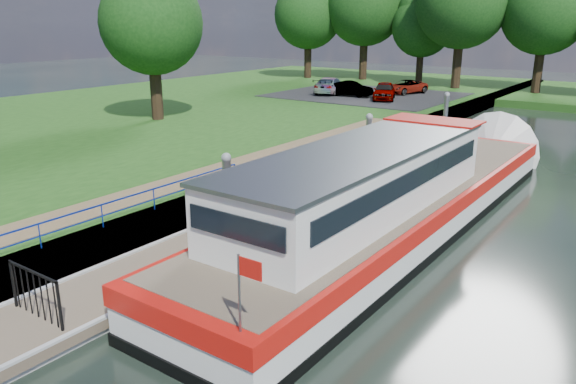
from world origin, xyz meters
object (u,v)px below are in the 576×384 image
Objects in this scene: pontoon at (309,203)px; car_a at (384,91)px; barge at (403,196)px; car_b at (351,89)px; car_d at (405,87)px; car_c at (330,85)px.

car_a is (-8.41, 23.01, 1.32)m from pontoon.
barge is (3.60, 0.20, 0.90)m from pontoon.
car_a is 1.09× the size of car_b.
car_a reaches higher than car_d.
pontoon is 8.34× the size of car_b.
barge is at bearing 3.22° from pontoon.
barge is 27.59m from car_b.
car_b is at bearing -108.71° from car_d.
barge is at bearing 112.43° from car_c.
pontoon is at bearing -176.78° from barge.
car_c is (-2.22, 0.53, 0.07)m from car_b.
barge is 5.37× the size of car_a.
car_b is at bearing 151.70° from car_a.
barge reaches higher than car_c.
car_b is at bearing 116.32° from pontoon.
car_b is (-15.11, 23.08, 0.34)m from barge.
car_d is (2.89, 4.08, -0.04)m from car_b.
car_b reaches higher than pontoon.
car_b is at bearing 152.65° from car_c.
barge is at bearing -85.47° from car_a.
pontoon is 6.54× the size of car_c.
barge is 29.29m from car_c.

